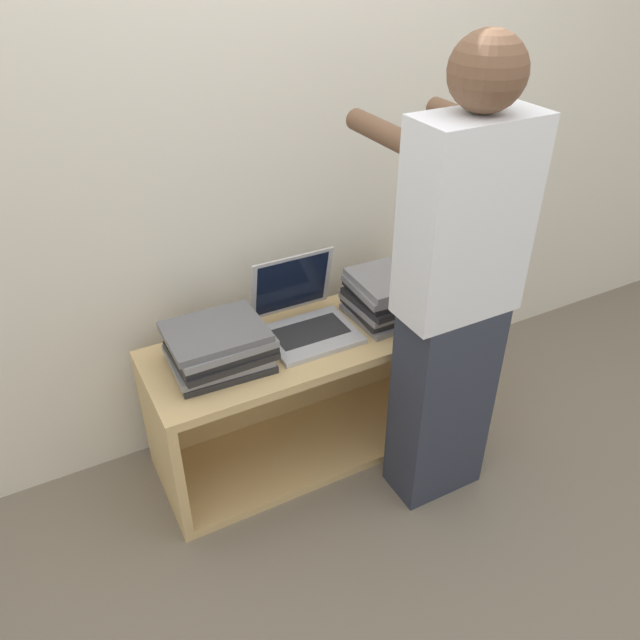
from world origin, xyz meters
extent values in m
plane|color=#756B5B|center=(0.00, 0.00, 0.00)|extent=(12.00, 12.00, 0.00)
cube|color=silver|center=(0.00, 0.57, 1.20)|extent=(8.00, 0.05, 2.40)
cube|color=tan|center=(0.00, 0.23, 0.55)|extent=(1.29, 0.47, 0.04)
cube|color=tan|center=(0.00, 0.23, 0.02)|extent=(1.29, 0.47, 0.04)
cube|color=tan|center=(-0.63, 0.23, 0.28)|extent=(0.04, 0.47, 0.50)
cube|color=tan|center=(0.63, 0.23, 0.28)|extent=(0.04, 0.47, 0.50)
cube|color=tan|center=(0.00, 0.45, 0.28)|extent=(1.22, 0.04, 0.50)
cube|color=#B7B7BC|center=(0.00, 0.23, 0.58)|extent=(0.34, 0.27, 0.02)
cube|color=#28282B|center=(0.00, 0.25, 0.59)|extent=(0.28, 0.15, 0.00)
cube|color=#B7B7BC|center=(0.00, 0.40, 0.72)|extent=(0.34, 0.07, 0.27)
cube|color=black|center=(0.00, 0.40, 0.72)|extent=(0.30, 0.05, 0.23)
cube|color=#232326|center=(-0.37, 0.23, 0.58)|extent=(0.35, 0.29, 0.03)
cube|color=gray|center=(-0.38, 0.24, 0.61)|extent=(0.35, 0.28, 0.03)
cube|color=#232326|center=(-0.36, 0.23, 0.63)|extent=(0.35, 0.28, 0.03)
cube|color=#232326|center=(-0.36, 0.24, 0.66)|extent=(0.34, 0.27, 0.03)
cube|color=gray|center=(-0.37, 0.23, 0.69)|extent=(0.34, 0.28, 0.03)
cube|color=slate|center=(-0.38, 0.24, 0.71)|extent=(0.34, 0.27, 0.03)
cube|color=gray|center=(0.37, 0.23, 0.58)|extent=(0.35, 0.29, 0.03)
cube|color=#232326|center=(0.37, 0.24, 0.61)|extent=(0.35, 0.28, 0.03)
cube|color=gray|center=(0.37, 0.24, 0.63)|extent=(0.35, 0.28, 0.03)
cube|color=#232326|center=(0.37, 0.23, 0.66)|extent=(0.35, 0.29, 0.03)
cube|color=#232326|center=(0.38, 0.24, 0.69)|extent=(0.35, 0.28, 0.03)
cube|color=gray|center=(0.37, 0.23, 0.71)|extent=(0.35, 0.29, 0.03)
cube|color=gray|center=(0.38, 0.23, 0.74)|extent=(0.35, 0.28, 0.03)
cube|color=#2D3342|center=(0.34, -0.17, 0.41)|extent=(0.34, 0.20, 0.82)
cube|color=white|center=(0.34, -0.17, 1.14)|extent=(0.40, 0.20, 0.65)
sphere|color=brown|center=(0.34, -0.17, 1.58)|extent=(0.22, 0.22, 0.22)
cylinder|color=brown|center=(0.18, 0.09, 1.37)|extent=(0.07, 0.32, 0.07)
cylinder|color=brown|center=(0.50, 0.09, 1.37)|extent=(0.07, 0.32, 0.07)
camera|label=1|loc=(-0.89, -1.52, 1.94)|focal=35.00mm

